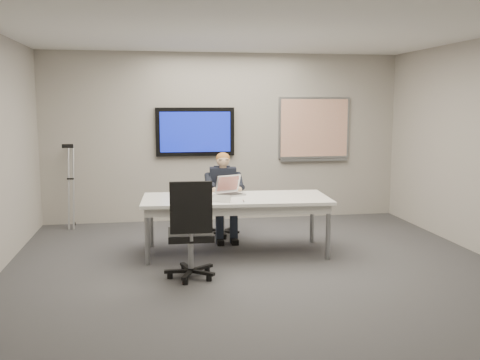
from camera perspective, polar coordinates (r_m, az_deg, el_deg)
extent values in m
cube|color=#3B3B3D|center=(6.35, 2.10, -9.82)|extent=(6.00, 6.00, 0.02)
cube|color=white|center=(6.10, 2.24, 16.07)|extent=(6.00, 6.00, 0.02)
cube|color=#A5A095|center=(9.02, -1.64, 4.57)|extent=(6.00, 0.02, 2.80)
cube|color=#A5A095|center=(3.21, 12.91, -2.00)|extent=(6.00, 0.02, 2.80)
cube|color=white|center=(6.99, -0.44, -2.01)|extent=(2.47, 1.14, 0.04)
cube|color=silver|center=(7.01, -0.44, -2.66)|extent=(2.37, 1.03, 0.10)
cylinder|color=gray|center=(6.63, -9.87, -5.98)|extent=(0.06, 0.06, 0.71)
cylinder|color=gray|center=(6.87, 9.39, -5.49)|extent=(0.06, 0.06, 0.71)
cylinder|color=gray|center=(7.46, -9.46, -4.41)|extent=(0.06, 0.06, 0.71)
cylinder|color=gray|center=(7.66, 7.69, -4.03)|extent=(0.06, 0.06, 0.71)
cube|color=black|center=(8.91, -4.80, 5.15)|extent=(1.30, 0.08, 0.80)
cube|color=#0C188D|center=(8.87, -4.78, 5.13)|extent=(1.16, 0.01, 0.66)
cube|color=gray|center=(9.32, 7.90, 5.53)|extent=(1.25, 0.04, 1.05)
cube|color=white|center=(9.30, 7.94, 5.53)|extent=(1.18, 0.01, 0.98)
cube|color=gray|center=(9.33, 7.90, 2.15)|extent=(1.18, 0.05, 0.04)
cylinder|color=gray|center=(7.98, -1.84, -4.24)|extent=(0.05, 0.05, 0.32)
cube|color=black|center=(7.95, -1.85, -3.11)|extent=(0.52, 0.52, 0.06)
cube|color=black|center=(8.08, -1.61, -0.80)|extent=(0.37, 0.16, 0.46)
cylinder|color=gray|center=(6.10, -5.27, -7.61)|extent=(0.07, 0.07, 0.39)
cube|color=black|center=(6.05, -5.29, -5.84)|extent=(0.51, 0.51, 0.08)
cube|color=black|center=(5.74, -5.24, -2.94)|extent=(0.46, 0.07, 0.56)
cube|color=black|center=(7.86, -1.84, -0.60)|extent=(0.41, 0.26, 0.54)
cube|color=#3A2117|center=(7.74, -1.73, -0.52)|extent=(0.20, 0.04, 0.26)
sphere|color=tan|center=(7.78, -1.82, 2.13)|extent=(0.19, 0.19, 0.19)
ellipsoid|color=#935625|center=(7.79, -1.84, 2.34)|extent=(0.20, 0.20, 0.17)
cube|color=silver|center=(7.12, -1.10, -1.59)|extent=(0.43, 0.37, 0.02)
cube|color=black|center=(7.11, -1.09, -1.51)|extent=(0.35, 0.28, 0.00)
cube|color=silver|center=(7.26, -1.29, -0.38)|extent=(0.37, 0.22, 0.24)
cube|color=#B42113|center=(7.25, -1.28, -0.37)|extent=(0.32, 0.19, 0.20)
cylinder|color=black|center=(6.69, 0.38, -2.25)|extent=(0.02, 0.13, 0.01)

